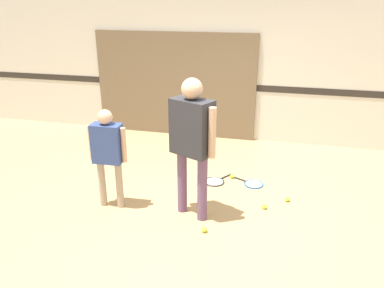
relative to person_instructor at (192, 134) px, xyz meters
The scene contains 11 objects.
ground_plane 1.09m from the person_instructor, 65.19° to the left, with size 16.00×16.00×0.00m, color tan.
wall_back 3.02m from the person_instructor, 88.83° to the left, with size 16.00×0.07×3.20m.
wall_panel 3.11m from the person_instructor, 110.75° to the left, with size 3.18×0.05×2.01m.
person_instructor is the anchor object (origin of this frame).
person_student_left 1.11m from the person_instructor, behind, with size 0.50×0.22×1.32m.
racket_spare_on_floor 1.45m from the person_instructor, 83.51° to the left, with size 0.43×0.54×0.03m.
racket_second_spare 1.63m from the person_instructor, 57.02° to the left, with size 0.51×0.38×0.03m.
tennis_ball_near_instructor 1.13m from the person_instructor, 55.52° to the right, with size 0.07×0.07×0.07m, color #CCE038.
tennis_ball_by_spare_racket 1.59m from the person_instructor, 73.71° to the left, with size 0.07×0.07×0.07m, color #CCE038.
tennis_ball_stray_left 1.70m from the person_instructor, 28.51° to the left, with size 0.07×0.07×0.07m, color #CCE038.
tennis_ball_stray_right 1.42m from the person_instructor, 22.54° to the left, with size 0.07×0.07×0.07m, color #CCE038.
Camera 1 is at (0.96, -4.13, 2.55)m, focal length 35.00 mm.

